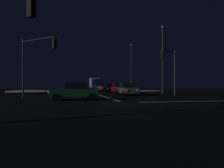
# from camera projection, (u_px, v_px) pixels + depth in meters

# --- Properties ---
(ground) EXTENTS (120.00, 120.00, 0.10)m
(ground) POSITION_uv_depth(u_px,v_px,m) (123.00, 103.00, 18.31)
(ground) COLOR black
(stop_line_north) EXTENTS (0.35, 14.61, 0.01)m
(stop_line_north) POSITION_uv_depth(u_px,v_px,m) (105.00, 97.00, 26.64)
(stop_line_north) COLOR white
(stop_line_north) RESTS_ON ground
(centre_line_ns) EXTENTS (22.00, 0.15, 0.01)m
(centre_line_ns) POSITION_uv_depth(u_px,v_px,m) (92.00, 93.00, 38.00)
(centre_line_ns) COLOR yellow
(centre_line_ns) RESTS_ON ground
(crosswalk_bar_east) EXTENTS (14.61, 0.40, 0.01)m
(crosswalk_bar_east) POSITION_uv_depth(u_px,v_px,m) (220.00, 101.00, 20.08)
(crosswalk_bar_east) COLOR white
(crosswalk_bar_east) RESTS_ON ground
(snow_bank_left_curb) EXTENTS (7.79, 1.50, 0.55)m
(snow_bank_left_curb) POSITION_uv_depth(u_px,v_px,m) (32.00, 92.00, 35.43)
(snow_bank_left_curb) COLOR white
(snow_bank_left_curb) RESTS_ON ground
(snow_bank_right_curb) EXTENTS (7.68, 1.50, 0.36)m
(snow_bank_right_curb) POSITION_uv_depth(u_px,v_px,m) (144.00, 91.00, 40.96)
(snow_bank_right_curb) COLOR white
(snow_bank_right_curb) RESTS_ON ground
(sedan_gray) EXTENTS (2.02, 4.33, 1.57)m
(sedan_gray) POSITION_uv_depth(u_px,v_px,m) (128.00, 89.00, 29.57)
(sedan_gray) COLOR slate
(sedan_gray) RESTS_ON ground
(sedan_red) EXTENTS (2.02, 4.33, 1.57)m
(sedan_red) POSITION_uv_depth(u_px,v_px,m) (119.00, 88.00, 35.26)
(sedan_red) COLOR maroon
(sedan_red) RESTS_ON ground
(sedan_black) EXTENTS (2.02, 4.33, 1.57)m
(sedan_black) POSITION_uv_depth(u_px,v_px,m) (110.00, 88.00, 41.27)
(sedan_black) COLOR black
(sedan_black) RESTS_ON ground
(sedan_orange) EXTENTS (2.02, 4.33, 1.57)m
(sedan_orange) POSITION_uv_depth(u_px,v_px,m) (104.00, 87.00, 47.65)
(sedan_orange) COLOR #C66014
(sedan_orange) RESTS_ON ground
(sedan_blue) EXTENTS (2.02, 4.33, 1.57)m
(sedan_blue) POSITION_uv_depth(u_px,v_px,m) (100.00, 87.00, 53.60)
(sedan_blue) COLOR navy
(sedan_blue) RESTS_ON ground
(box_truck) EXTENTS (2.68, 8.28, 3.08)m
(box_truck) POSITION_uv_depth(u_px,v_px,m) (95.00, 83.00, 61.40)
(box_truck) COLOR navy
(box_truck) RESTS_ON ground
(sedan_green_crossing) EXTENTS (4.33, 2.02, 1.57)m
(sedan_green_crossing) POSITION_uv_depth(u_px,v_px,m) (74.00, 91.00, 21.13)
(sedan_green_crossing) COLOR #14512D
(sedan_green_crossing) RESTS_ON ground
(traffic_signal_nw) EXTENTS (3.75, 3.75, 6.35)m
(traffic_signal_nw) POSITION_uv_depth(u_px,v_px,m) (35.00, 55.00, 24.07)
(traffic_signal_nw) COLOR #4C4C51
(traffic_signal_nw) RESTS_ON ground
(traffic_signal_ne) EXTENTS (3.27, 3.27, 5.59)m
(traffic_signal_ne) POSITION_uv_depth(u_px,v_px,m) (170.00, 63.00, 27.29)
(traffic_signal_ne) COLOR #4C4C51
(traffic_signal_ne) RESTS_ON ground
(streetlamp_right_near) EXTENTS (0.44, 0.44, 10.02)m
(streetlamp_right_near) POSITION_uv_depth(u_px,v_px,m) (163.00, 55.00, 34.10)
(streetlamp_right_near) COLOR #424247
(streetlamp_right_near) RESTS_ON ground
(streetlamp_right_far) EXTENTS (0.44, 0.44, 10.06)m
(streetlamp_right_far) POSITION_uv_depth(u_px,v_px,m) (131.00, 64.00, 49.76)
(streetlamp_right_far) COLOR #424247
(streetlamp_right_far) RESTS_ON ground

